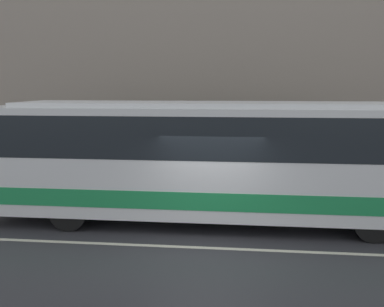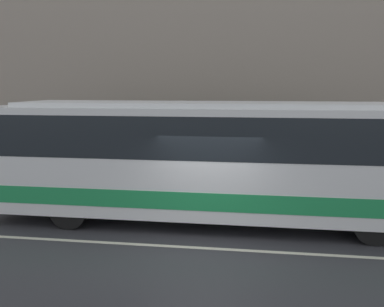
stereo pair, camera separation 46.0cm
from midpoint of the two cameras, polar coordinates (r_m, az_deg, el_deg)
ground_plane at (r=10.03m, az=3.12°, el=-12.52°), size 60.00×60.00×0.00m
sidewalk at (r=15.13m, az=5.11°, el=-4.86°), size 60.00×2.75×0.13m
building_facade at (r=16.45m, az=5.79°, el=18.73°), size 60.00×0.35×13.38m
lane_stripe at (r=10.03m, az=3.12°, el=-12.50°), size 54.00×0.14×0.01m
transit_bus at (r=11.45m, az=2.68°, el=-0.27°), size 11.55×2.53×3.26m
pedestrian_waiting at (r=15.52m, az=4.86°, el=-1.15°), size 0.36×0.36×1.75m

